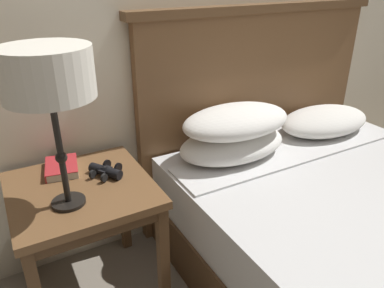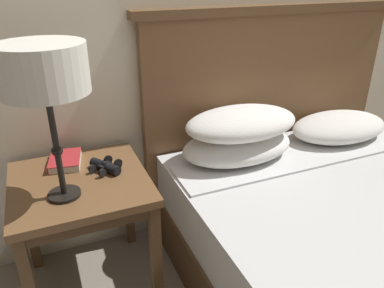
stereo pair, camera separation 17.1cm
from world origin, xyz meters
TOP-DOWN VIEW (x-y plane):
  - nightstand at (-0.71, 0.54)m, footprint 0.58×0.58m
  - bed at (0.42, 0.05)m, footprint 1.59×1.78m
  - table_lamp at (-0.78, 0.43)m, footprint 0.31×0.31m
  - book_on_nightstand at (-0.75, 0.71)m, footprint 0.17×0.21m
  - binoculars_pair at (-0.59, 0.57)m, footprint 0.16×0.16m

SIDE VIEW (x-z plane):
  - bed at x=0.42m, z-range -0.32..0.95m
  - nightstand at x=-0.71m, z-range 0.22..0.83m
  - book_on_nightstand at x=-0.75m, z-range 0.61..0.65m
  - binoculars_pair at x=-0.59m, z-range 0.61..0.66m
  - table_lamp at x=-0.78m, z-range 0.81..1.42m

